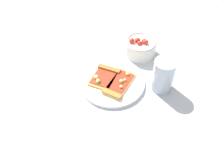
% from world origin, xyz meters
% --- Properties ---
extents(ground_plane, '(2.40, 2.40, 0.00)m').
position_xyz_m(ground_plane, '(0.00, 0.00, 0.00)').
color(ground_plane, '#B2B7BC').
rests_on(ground_plane, ground).
extents(plate, '(0.25, 0.25, 0.01)m').
position_xyz_m(plate, '(0.02, 0.02, 0.01)').
color(plate, white).
rests_on(plate, ground_plane).
extents(pizza_slice_near, '(0.14, 0.12, 0.03)m').
position_xyz_m(pizza_slice_near, '(0.02, 0.05, 0.02)').
color(pizza_slice_near, gold).
rests_on(pizza_slice_near, plate).
extents(pizza_slice_far, '(0.16, 0.10, 0.02)m').
position_xyz_m(pizza_slice_far, '(0.02, -0.02, 0.02)').
color(pizza_slice_far, '#E5B256').
rests_on(pizza_slice_far, plate).
extents(salad_bowl, '(0.13, 0.13, 0.09)m').
position_xyz_m(salad_bowl, '(0.24, 0.04, 0.04)').
color(salad_bowl, white).
rests_on(salad_bowl, ground_plane).
extents(soda_glass, '(0.08, 0.08, 0.13)m').
position_xyz_m(soda_glass, '(0.13, -0.14, 0.06)').
color(soda_glass, silver).
rests_on(soda_glass, ground_plane).
extents(paper_napkin, '(0.16, 0.15, 0.00)m').
position_xyz_m(paper_napkin, '(-0.23, 0.22, 0.00)').
color(paper_napkin, white).
rests_on(paper_napkin, ground_plane).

